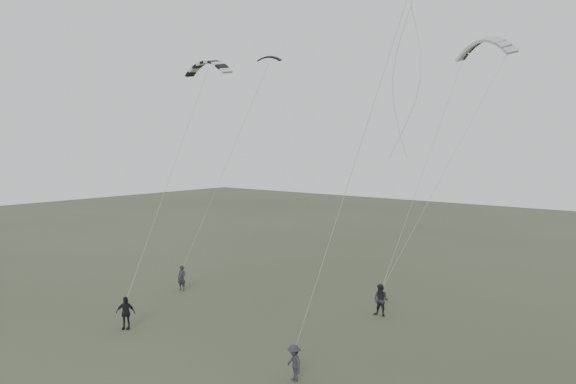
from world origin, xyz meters
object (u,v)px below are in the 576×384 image
Objects in this scene: kite_dark_small at (269,57)px; flyer_right at (381,300)px; flyer_center at (126,313)px; flyer_far at (294,363)px; flyer_left at (182,278)px; kite_pale_large at (485,40)px; kite_striped at (208,62)px.

flyer_right is at bearing -38.89° from kite_dark_small.
flyer_center reaches higher than flyer_far.
kite_pale_large is (16.54, 8.85, 14.86)m from flyer_left.
flyer_right is at bearing 13.38° from kite_striped.
flyer_right is 1.11× the size of kite_dark_small.
flyer_center is 25.18m from kite_pale_large.
kite_pale_large is 16.41m from kite_striped.
flyer_right reaches higher than flyer_left.
kite_striped is (-10.31, -3.36, 13.80)m from flyer_right.
kite_dark_small reaches higher than flyer_far.
flyer_far is (14.61, -6.50, -0.08)m from flyer_left.
flyer_right is 9.99m from flyer_far.
flyer_center is 10.88m from flyer_far.
kite_pale_large reaches higher than kite_dark_small.
flyer_far is 19.44m from kite_striped.
kite_dark_small reaches higher than kite_striped.
flyer_far is at bearing -39.03° from flyer_left.
flyer_far is (1.56, -9.87, -0.15)m from flyer_right.
kite_striped reaches higher than flyer_left.
kite_pale_large reaches higher than flyer_left.
kite_striped is (-0.35, -5.31, -0.87)m from kite_dark_small.
flyer_left is 0.45× the size of kite_pale_large.
flyer_far is at bearing -86.00° from flyer_right.
kite_pale_large is (3.49, 5.47, 14.78)m from flyer_right.
kite_striped is (-1.01, 7.00, 13.84)m from flyer_center.
kite_dark_small is 0.50× the size of kite_striped.
kite_pale_large is at bearing 107.70° from flyer_far.
flyer_center reaches higher than flyer_left.
flyer_far is 22.19m from kite_dark_small.
flyer_left is 15.98m from kite_dark_small.
flyer_center is (3.74, -6.99, 0.04)m from flyer_left.
kite_dark_small reaches higher than flyer_right.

